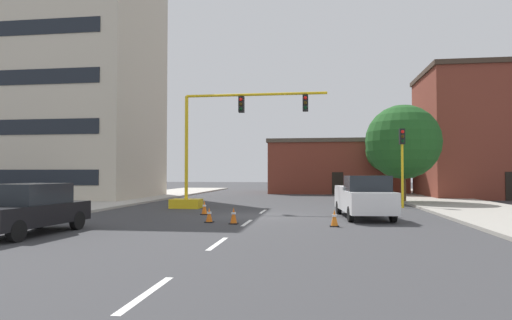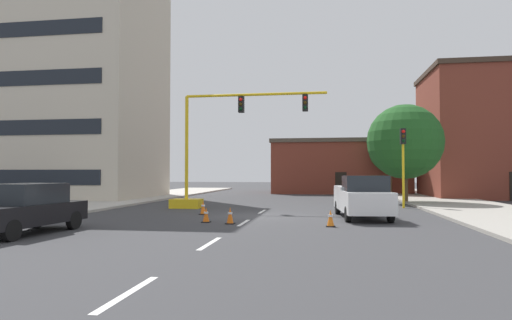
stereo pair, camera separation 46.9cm
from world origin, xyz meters
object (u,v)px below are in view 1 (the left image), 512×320
pickup_truck_white (364,197)px  traffic_cone_roadside_d (234,216)px  traffic_light_pole_right (402,150)px  traffic_cone_roadside_b (334,218)px  sedan_black_near_left (30,209)px  traffic_cone_roadside_c (204,208)px  tree_right_mid (403,142)px  traffic_cone_roadside_a (209,215)px  traffic_signal_gantry (206,171)px  tree_right_far (386,151)px

pickup_truck_white → traffic_cone_roadside_d: 6.50m
traffic_light_pole_right → traffic_cone_roadside_b: bearing=-114.1°
sedan_black_near_left → traffic_cone_roadside_c: (4.12, 7.82, -0.54)m
tree_right_mid → traffic_cone_roadside_a: bearing=-128.0°
traffic_signal_gantry → traffic_light_pole_right: traffic_signal_gantry is taller
traffic_signal_gantry → tree_right_far: 21.42m
traffic_signal_gantry → tree_right_far: bearing=52.3°
traffic_cone_roadside_a → traffic_cone_roadside_b: (5.23, -0.70, 0.01)m
tree_right_mid → traffic_cone_roadside_c: (-11.61, -10.04, -3.93)m
traffic_light_pole_right → traffic_cone_roadside_d: size_ratio=6.90×
traffic_signal_gantry → tree_right_far: (13.05, 16.87, 1.89)m
tree_right_mid → traffic_cone_roadside_b: size_ratio=10.27×
traffic_light_pole_right → pickup_truck_white: size_ratio=0.86×
traffic_signal_gantry → tree_right_far: traffic_signal_gantry is taller
tree_right_mid → pickup_truck_white: bearing=-109.7°
traffic_signal_gantry → traffic_cone_roadside_c: 4.41m
traffic_signal_gantry → tree_right_mid: (12.55, 6.17, 2.03)m
sedan_black_near_left → traffic_cone_roadside_a: sedan_black_near_left is taller
traffic_signal_gantry → pickup_truck_white: bearing=-26.7°
tree_right_mid → traffic_cone_roadside_c: size_ratio=9.65×
traffic_light_pole_right → traffic_cone_roadside_a: (-9.68, -9.25, -3.21)m
tree_right_far → tree_right_mid: bearing=-92.7°
sedan_black_near_left → traffic_cone_roadside_a: (5.22, 4.42, -0.57)m
traffic_signal_gantry → traffic_cone_roadside_a: 7.79m
tree_right_far → traffic_signal_gantry: bearing=-127.7°
tree_right_far → traffic_cone_roadside_a: size_ratio=9.48×
traffic_cone_roadside_a → pickup_truck_white: bearing=23.1°
traffic_cone_roadside_b → traffic_cone_roadside_c: bearing=147.0°
tree_right_mid → pickup_truck_white: (-3.79, -10.58, -3.31)m
traffic_cone_roadside_d → traffic_cone_roadside_b: bearing=-4.3°
traffic_cone_roadside_b → traffic_cone_roadside_c: (-6.33, 4.11, 0.02)m
tree_right_far → traffic_cone_roadside_d: 26.72m
traffic_signal_gantry → sedan_black_near_left: traffic_signal_gantry is taller
traffic_cone_roadside_b → traffic_cone_roadside_d: (-4.10, 0.31, 0.01)m
traffic_light_pole_right → pickup_truck_white: bearing=-114.8°
tree_right_mid → tree_right_far: tree_right_mid is taller
traffic_cone_roadside_c → traffic_cone_roadside_d: bearing=-59.5°
tree_right_far → pickup_truck_white: (-4.29, -21.28, -3.18)m
traffic_signal_gantry → traffic_cone_roadside_c: traffic_signal_gantry is taller
traffic_signal_gantry → sedan_black_near_left: size_ratio=2.01×
tree_right_far → traffic_cone_roadside_b: bearing=-103.1°
pickup_truck_white → traffic_cone_roadside_a: bearing=-156.9°
tree_right_mid → tree_right_far: (0.50, 10.70, -0.13)m
tree_right_far → traffic_cone_roadside_c: bearing=-120.3°
traffic_light_pole_right → tree_right_mid: 4.34m
traffic_cone_roadside_d → tree_right_mid: bearing=55.9°
tree_right_far → traffic_cone_roadside_a: bearing=-114.5°
traffic_light_pole_right → pickup_truck_white: (-2.96, -6.39, -2.55)m
tree_right_far → traffic_cone_roadside_d: size_ratio=8.76×
tree_right_mid → traffic_cone_roadside_a: 17.52m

